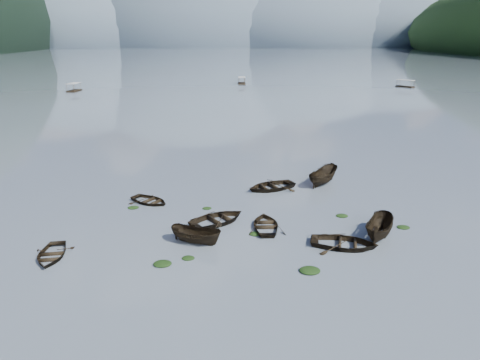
{
  "coord_description": "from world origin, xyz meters",
  "views": [
    {
      "loc": [
        -1.38,
        -25.01,
        14.28
      ],
      "look_at": [
        0.0,
        12.0,
        2.0
      ],
      "focal_mm": 32.0,
      "sensor_mm": 36.0,
      "label": 1
    }
  ],
  "objects_px": {
    "pontoon_centre": "(242,84)",
    "pontoon_left": "(74,91)",
    "rowboat_3": "(266,227)",
    "rowboat_0": "(51,257)"
  },
  "relations": [
    {
      "from": "rowboat_0",
      "to": "rowboat_3",
      "type": "relative_size",
      "value": 0.91
    },
    {
      "from": "rowboat_3",
      "to": "pontoon_left",
      "type": "relative_size",
      "value": 0.73
    },
    {
      "from": "rowboat_3",
      "to": "pontoon_centre",
      "type": "relative_size",
      "value": 0.75
    },
    {
      "from": "rowboat_0",
      "to": "rowboat_3",
      "type": "height_order",
      "value": "rowboat_3"
    },
    {
      "from": "pontoon_left",
      "to": "pontoon_centre",
      "type": "relative_size",
      "value": 1.02
    },
    {
      "from": "rowboat_0",
      "to": "pontoon_left",
      "type": "height_order",
      "value": "pontoon_left"
    },
    {
      "from": "pontoon_centre",
      "to": "pontoon_left",
      "type": "bearing_deg",
      "value": -157.64
    },
    {
      "from": "pontoon_left",
      "to": "rowboat_3",
      "type": "bearing_deg",
      "value": -59.61
    },
    {
      "from": "rowboat_0",
      "to": "pontoon_left",
      "type": "xyz_separation_m",
      "value": [
        -30.57,
        98.32,
        0.0
      ]
    },
    {
      "from": "rowboat_0",
      "to": "pontoon_centre",
      "type": "distance_m",
      "value": 118.88
    }
  ]
}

